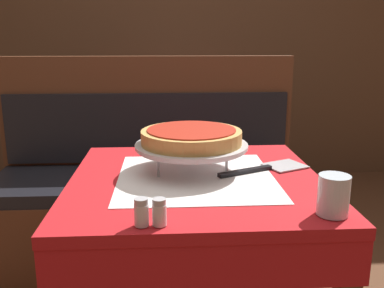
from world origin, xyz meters
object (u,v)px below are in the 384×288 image
pepper_shaker (159,212)px  napkin_holder (177,137)px  salt_shaker (141,212)px  dining_table_front (196,208)px  booth_bench (148,205)px  dining_table_rear (173,111)px  deep_dish_pizza (191,136)px  condiment_caddy (157,92)px  pizza_pan_stand (191,147)px  pizza_server (266,168)px  water_glass_near (333,195)px

pepper_shaker → napkin_holder: bearing=85.0°
salt_shaker → dining_table_front: bearing=66.6°
dining_table_front → napkin_holder: bearing=98.1°
pepper_shaker → salt_shaker: bearing=180.0°
booth_bench → pepper_shaker: booth_bench is taller
dining_table_front → dining_table_rear: (-0.04, 1.76, -0.01)m
booth_bench → napkin_holder: (0.14, -0.51, 0.47)m
dining_table_front → deep_dish_pizza: deep_dish_pizza is taller
dining_table_front → condiment_caddy: 1.73m
booth_bench → salt_shaker: booth_bench is taller
condiment_caddy → pepper_shaker: bearing=-88.6°
pizza_pan_stand → salt_shaker: size_ratio=5.49×
pizza_pan_stand → salt_shaker: bearing=-108.6°
salt_shaker → napkin_holder: 0.65m
napkin_holder → condiment_caddy: size_ratio=0.63×
dining_table_front → pizza_pan_stand: 0.18m
deep_dish_pizza → pizza_server: 0.25m
dining_table_rear → pepper_shaker: 2.09m
condiment_caddy → dining_table_front: bearing=-85.0°
deep_dish_pizza → water_glass_near: 0.47m
booth_bench → pizza_pan_stand: booth_bench is taller
dining_table_rear → pizza_server: 1.73m
dining_table_front → dining_table_rear: size_ratio=0.94×
dining_table_front → salt_shaker: bearing=-113.4°
pizza_server → water_glass_near: water_glass_near is taller
dining_table_rear → condiment_caddy: size_ratio=4.94×
pizza_pan_stand → pizza_server: 0.24m
dining_table_front → pizza_pan_stand: (-0.01, 0.06, 0.17)m
pepper_shaker → condiment_caddy: 2.05m
deep_dish_pizza → dining_table_front: bearing=-81.2°
dining_table_front → salt_shaker: 0.38m
dining_table_rear → booth_bench: (-0.14, -0.94, -0.32)m
dining_table_front → dining_table_rear: same height
dining_table_rear → pepper_shaker: size_ratio=12.78×
dining_table_rear → booth_bench: bearing=-98.6°
pizza_server → napkin_holder: bearing=135.4°
deep_dish_pizza → pizza_server: (0.23, -0.01, -0.10)m
pizza_server → deep_dish_pizza: bearing=178.4°
pizza_pan_stand → pizza_server: (0.23, -0.01, -0.07)m
salt_shaker → water_glass_near: bearing=4.4°
napkin_holder → condiment_caddy: condiment_caddy is taller
salt_shaker → pepper_shaker: size_ratio=1.02×
booth_bench → water_glass_near: 1.30m
deep_dish_pizza → napkin_holder: size_ratio=3.04×
pizza_server → pepper_shaker: 0.50m
pizza_pan_stand → pepper_shaker: bearing=-103.4°
dining_table_rear → deep_dish_pizza: bearing=-89.0°
condiment_caddy → napkin_holder: bearing=-85.7°
dining_table_front → booth_bench: (-0.18, 0.83, -0.32)m
pepper_shaker → napkin_holder: napkin_holder is taller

